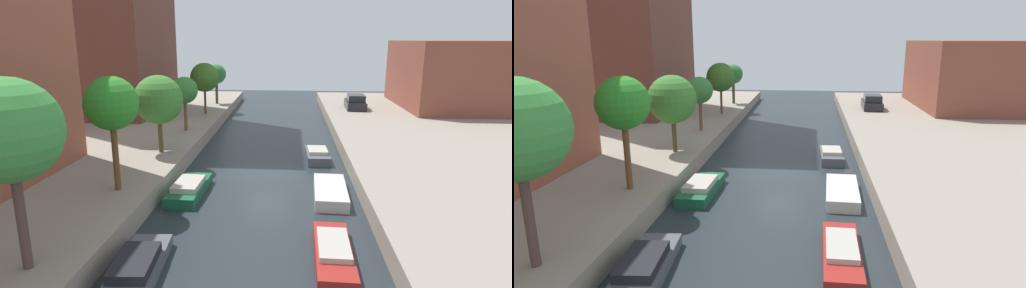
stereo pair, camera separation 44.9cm
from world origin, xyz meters
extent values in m
plane|color=#232B30|center=(0.00, 0.00, 0.00)|extent=(84.00, 84.00, 0.00)
cube|color=gray|center=(-15.00, 0.00, 0.50)|extent=(20.00, 64.00, 1.00)
cube|color=brown|center=(18.00, 20.89, 4.39)|extent=(10.00, 14.33, 6.77)
cylinder|color=brown|center=(-6.65, -13.26, 2.65)|extent=(0.30, 0.30, 3.31)
sphere|color=#3A8D3B|center=(-6.65, -13.26, 5.39)|extent=(3.08, 3.08, 3.08)
cylinder|color=brown|center=(-6.65, -6.25, 2.63)|extent=(0.29, 0.29, 3.26)
sphere|color=#2C8827|center=(-6.65, -6.25, 5.12)|extent=(2.46, 2.46, 2.46)
cylinder|color=brown|center=(-6.65, 0.53, 2.14)|extent=(0.28, 0.28, 2.28)
sphere|color=#3D8230|center=(-6.65, 0.53, 4.33)|extent=(3.00, 3.00, 3.00)
cylinder|color=brown|center=(-6.65, 6.95, 2.21)|extent=(0.26, 0.26, 2.42)
sphere|color=#357D37|center=(-6.65, 6.95, 4.14)|extent=(2.05, 2.05, 2.05)
cylinder|color=brown|center=(-6.65, 14.60, 2.25)|extent=(0.21, 0.21, 2.49)
sphere|color=#396C25|center=(-6.65, 14.60, 4.44)|extent=(2.70, 2.70, 2.70)
cylinder|color=#4C462C|center=(-6.65, 20.99, 2.25)|extent=(0.31, 0.31, 2.50)
sphere|color=#30783B|center=(-6.65, 20.99, 4.24)|extent=(2.12, 2.12, 2.12)
cube|color=black|center=(8.09, 18.87, 1.39)|extent=(2.07, 4.55, 0.78)
cube|color=#1E2328|center=(8.09, 18.53, 2.12)|extent=(1.76, 2.53, 0.68)
cube|color=#4C5156|center=(-3.71, -11.76, 0.23)|extent=(1.82, 4.37, 0.46)
cube|color=black|center=(-3.71, -12.06, 0.63)|extent=(1.45, 2.44, 0.34)
cube|color=#195638|center=(-3.75, -4.09, 0.27)|extent=(1.66, 4.27, 0.53)
cube|color=#B2ADA3|center=(-3.75, -4.30, 0.67)|extent=(1.37, 2.37, 0.28)
cube|color=maroon|center=(3.10, -10.26, 0.25)|extent=(1.44, 4.51, 0.50)
cube|color=#B2ADA3|center=(3.10, -10.19, 0.60)|extent=(1.20, 2.49, 0.21)
cube|color=beige|center=(3.55, -3.93, 0.30)|extent=(1.78, 4.23, 0.60)
cube|color=#4C5156|center=(3.31, 2.90, 0.29)|extent=(1.57, 3.48, 0.59)
cube|color=#B2ADA3|center=(3.31, 2.87, 0.70)|extent=(1.30, 1.93, 0.22)
camera|label=1|loc=(1.39, -24.30, 7.93)|focal=29.22mm
camera|label=2|loc=(1.84, -24.26, 7.93)|focal=29.22mm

